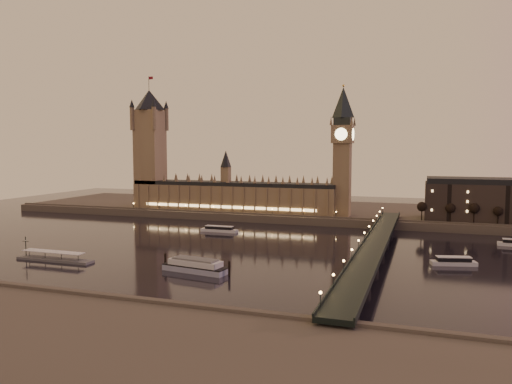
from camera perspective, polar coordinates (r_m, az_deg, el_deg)
ground at (r=306.33m, az=-4.07°, el=-6.33°), size 700.00×700.00×0.00m
far_embankment at (r=453.61m, az=7.63°, el=-2.23°), size 560.00×130.00×6.00m
near_embankment at (r=145.74m, az=-21.15°, el=-18.58°), size 560.00×110.00×6.00m
palace_of_westminster at (r=429.20m, az=-2.73°, el=-0.10°), size 180.00×26.62×52.00m
victoria_tower at (r=462.88m, az=-12.03°, el=5.64°), size 31.68×31.68×118.00m
big_ben at (r=402.38m, az=9.87°, el=5.51°), size 17.68×17.68×104.00m
westminster_bridge at (r=283.00m, az=13.38°, el=-6.27°), size 13.20×260.00×15.30m
bare_tree_0 at (r=388.00m, az=18.71°, el=-1.84°), size 6.27×6.27×12.75m
bare_tree_1 at (r=388.35m, az=21.18°, el=-1.91°), size 6.27×6.27×12.75m
bare_tree_2 at (r=389.41m, az=23.64°, el=-1.98°), size 6.27×6.27×12.75m
bare_tree_3 at (r=391.19m, az=26.08°, el=-2.04°), size 6.27×6.27×12.75m
cruise_boat_a at (r=361.19m, az=-4.23°, el=-4.26°), size 27.38×6.37×4.36m
cruise_boat_c at (r=279.40m, az=21.65°, el=-7.38°), size 23.51×11.48×4.54m
moored_barge at (r=248.16m, az=-6.95°, el=-8.37°), size 38.40×14.36×7.12m
pontoon_pier at (r=290.89m, az=-22.03°, el=-7.05°), size 45.26×7.54×12.07m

